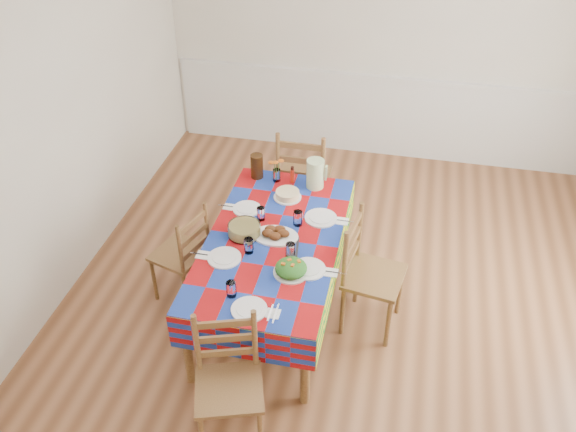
% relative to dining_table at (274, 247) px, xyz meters
% --- Properties ---
extents(room, '(4.58, 5.08, 2.78)m').
position_rel_dining_table_xyz_m(room, '(0.54, 0.12, 0.72)').
color(room, brown).
rests_on(room, ground).
extents(wainscot, '(4.41, 0.06, 0.92)m').
position_rel_dining_table_xyz_m(wainscot, '(0.54, 2.60, -0.14)').
color(wainscot, silver).
rests_on(wainscot, room).
extents(dining_table, '(0.97, 1.81, 0.70)m').
position_rel_dining_table_xyz_m(dining_table, '(0.00, 0.00, 0.00)').
color(dining_table, brown).
rests_on(dining_table, room).
extents(setting_near_head, '(0.38, 0.25, 0.11)m').
position_rel_dining_table_xyz_m(setting_near_head, '(-0.03, -0.70, 0.10)').
color(setting_near_head, white).
rests_on(setting_near_head, dining_table).
extents(setting_left_near, '(0.44, 0.26, 0.12)m').
position_rel_dining_table_xyz_m(setting_left_near, '(-0.24, -0.25, 0.10)').
color(setting_left_near, white).
rests_on(setting_left_near, dining_table).
extents(setting_left_far, '(0.41, 0.24, 0.11)m').
position_rel_dining_table_xyz_m(setting_left_far, '(-0.24, 0.28, 0.10)').
color(setting_left_far, white).
rests_on(setting_left_far, dining_table).
extents(setting_right_near, '(0.45, 0.26, 0.12)m').
position_rel_dining_table_xyz_m(setting_right_near, '(0.27, -0.24, 0.10)').
color(setting_right_near, white).
rests_on(setting_right_near, dining_table).
extents(setting_right_far, '(0.47, 0.27, 0.12)m').
position_rel_dining_table_xyz_m(setting_right_far, '(0.25, 0.28, 0.10)').
color(setting_right_far, white).
rests_on(setting_right_far, dining_table).
extents(meat_platter, '(0.34, 0.24, 0.07)m').
position_rel_dining_table_xyz_m(meat_platter, '(0.01, 0.03, 0.10)').
color(meat_platter, white).
rests_on(meat_platter, dining_table).
extents(salad_platter, '(0.25, 0.25, 0.10)m').
position_rel_dining_table_xyz_m(salad_platter, '(0.20, -0.34, 0.12)').
color(salad_platter, white).
rests_on(salad_platter, dining_table).
extents(pasta_bowl, '(0.24, 0.24, 0.09)m').
position_rel_dining_table_xyz_m(pasta_bowl, '(-0.22, 0.00, 0.12)').
color(pasta_bowl, white).
rests_on(pasta_bowl, dining_table).
extents(cake, '(0.22, 0.22, 0.06)m').
position_rel_dining_table_xyz_m(cake, '(-0.01, 0.54, 0.11)').
color(cake, white).
rests_on(cake, dining_table).
extents(serving_utensils, '(0.14, 0.31, 0.01)m').
position_rel_dining_table_xyz_m(serving_utensils, '(0.17, -0.11, 0.08)').
color(serving_utensils, black).
rests_on(serving_utensils, dining_table).
extents(flower_vase, '(0.13, 0.11, 0.21)m').
position_rel_dining_table_xyz_m(flower_vase, '(-0.16, 0.76, 0.16)').
color(flower_vase, white).
rests_on(flower_vase, dining_table).
extents(hot_sauce, '(0.04, 0.04, 0.15)m').
position_rel_dining_table_xyz_m(hot_sauce, '(-0.02, 0.77, 0.15)').
color(hot_sauce, red).
rests_on(hot_sauce, dining_table).
extents(green_pitcher, '(0.15, 0.15, 0.25)m').
position_rel_dining_table_xyz_m(green_pitcher, '(0.17, 0.75, 0.20)').
color(green_pitcher, '#BFDE9D').
rests_on(green_pitcher, dining_table).
extents(tea_pitcher, '(0.11, 0.11, 0.21)m').
position_rel_dining_table_xyz_m(tea_pitcher, '(-0.33, 0.78, 0.18)').
color(tea_pitcher, black).
rests_on(tea_pitcher, dining_table).
extents(name_card, '(0.07, 0.02, 0.02)m').
position_rel_dining_table_xyz_m(name_card, '(0.01, -0.83, 0.08)').
color(name_card, white).
rests_on(name_card, dining_table).
extents(chair_near, '(0.51, 0.50, 0.93)m').
position_rel_dining_table_xyz_m(chair_near, '(-0.01, -1.14, -0.17)').
color(chair_near, brown).
rests_on(chair_near, room).
extents(chair_far, '(0.45, 0.43, 1.03)m').
position_rel_dining_table_xyz_m(chair_far, '(-0.00, 1.13, -0.12)').
color(chair_far, brown).
rests_on(chair_far, room).
extents(chair_left, '(0.47, 0.48, 0.87)m').
position_rel_dining_table_xyz_m(chair_left, '(-0.72, -0.01, -0.20)').
color(chair_left, brown).
rests_on(chair_left, room).
extents(chair_right, '(0.47, 0.49, 0.97)m').
position_rel_dining_table_xyz_m(chair_right, '(0.72, 0.01, -0.15)').
color(chair_right, brown).
rests_on(chair_right, room).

